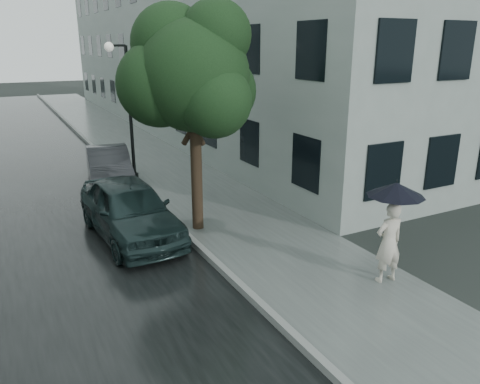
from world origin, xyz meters
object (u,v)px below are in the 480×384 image
pedestrian (389,243)px  street_tree (192,74)px  lamp_post (125,103)px  car_far (109,166)px  car_near (130,209)px

pedestrian → street_tree: street_tree is taller
lamp_post → car_far: size_ratio=1.22×
lamp_post → car_far: bearing=-146.3°
street_tree → car_near: street_tree is taller
pedestrian → street_tree: bearing=-59.0°
car_near → car_far: bearing=79.8°
lamp_post → car_far: 2.31m
pedestrian → lamp_post: (-2.67, 10.24, 1.90)m
lamp_post → car_near: bearing=-96.3°
pedestrian → car_far: (-3.51, 9.85, -0.22)m
lamp_post → car_far: lamp_post is taller
lamp_post → car_near: size_ratio=1.10×
street_tree → car_far: size_ratio=1.47×
pedestrian → lamp_post: bearing=-70.9°
street_tree → car_near: (-1.77, 0.13, -3.31)m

